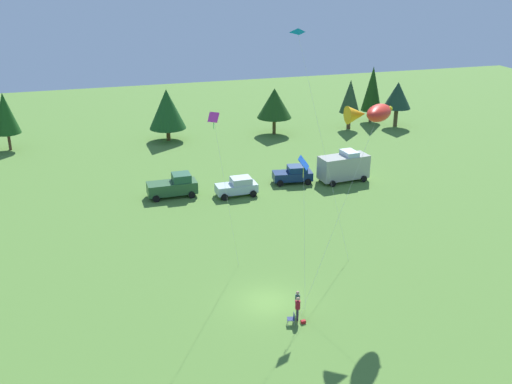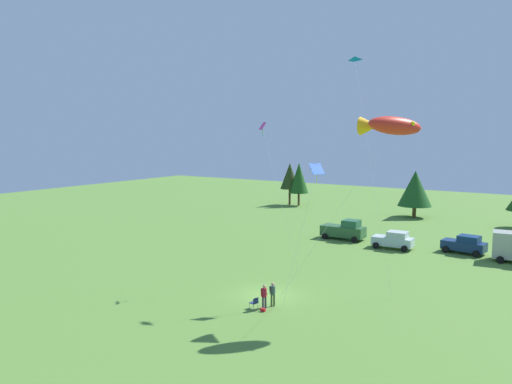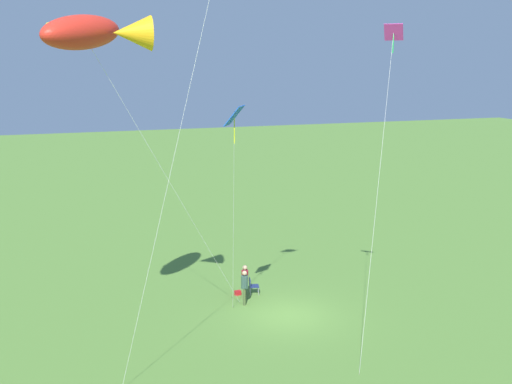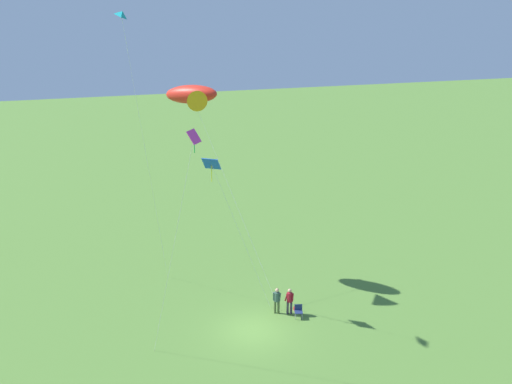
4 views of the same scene
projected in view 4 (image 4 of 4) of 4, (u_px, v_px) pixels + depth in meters
name	position (u px, v px, depth m)	size (l,w,h in m)	color
ground_plane	(253.00, 330.00, 35.63)	(160.00, 160.00, 0.00)	#527D32
person_kite_flyer	(277.00, 299.00, 37.15)	(0.45, 0.51, 1.74)	#43562D
folding_chair	(298.00, 310.00, 36.89)	(0.57, 0.57, 0.82)	navy
person_spectator	(290.00, 299.00, 37.10)	(0.44, 0.56, 1.74)	#393347
backpack_on_grass	(296.00, 309.00, 37.74)	(0.32, 0.22, 0.22)	red
kite_large_fish	(192.00, 95.00, 38.44)	(8.88, 6.06, 13.48)	red
kite_diamond_blue	(213.00, 168.00, 34.89)	(1.43, 4.05, 10.00)	blue
kite_diamond_rainbow	(192.00, 150.00, 28.25)	(2.65, 2.76, 13.11)	#DB37A1
kite_delta_teal	(123.00, 17.00, 31.91)	(4.59, 2.33, 18.25)	teal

